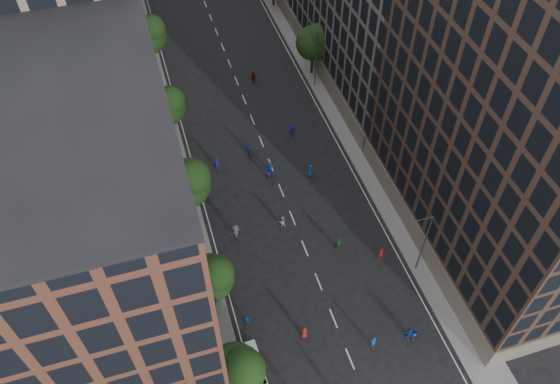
{
  "coord_description": "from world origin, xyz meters",
  "views": [
    {
      "loc": [
        -12.92,
        -14.77,
        49.98
      ],
      "look_at": [
        -0.73,
        25.12,
        2.0
      ],
      "focal_mm": 35.0,
      "sensor_mm": 36.0,
      "label": 1
    }
  ],
  "objects_px": {
    "streetlamp_near": "(423,241)",
    "cargo_van": "(252,367)",
    "skater_2": "(413,333)",
    "skater_1": "(373,342)",
    "streetlamp_far": "(315,56)"
  },
  "relations": [
    {
      "from": "skater_2",
      "to": "cargo_van",
      "type": "bearing_deg",
      "value": -9.13
    },
    {
      "from": "streetlamp_far",
      "to": "cargo_van",
      "type": "relative_size",
      "value": 2.1
    },
    {
      "from": "cargo_van",
      "to": "skater_2",
      "type": "distance_m",
      "value": 16.03
    },
    {
      "from": "streetlamp_near",
      "to": "cargo_van",
      "type": "distance_m",
      "value": 20.94
    },
    {
      "from": "cargo_van",
      "to": "skater_2",
      "type": "xyz_separation_m",
      "value": [
        15.98,
        -1.21,
        -0.37
      ]
    },
    {
      "from": "streetlamp_near",
      "to": "streetlamp_far",
      "type": "bearing_deg",
      "value": 90.0
    },
    {
      "from": "streetlamp_near",
      "to": "streetlamp_far",
      "type": "distance_m",
      "value": 33.0
    },
    {
      "from": "skater_2",
      "to": "streetlamp_near",
      "type": "bearing_deg",
      "value": -121.99
    },
    {
      "from": "skater_1",
      "to": "skater_2",
      "type": "relative_size",
      "value": 1.05
    },
    {
      "from": "streetlamp_near",
      "to": "skater_2",
      "type": "relative_size",
      "value": 5.51
    },
    {
      "from": "cargo_van",
      "to": "skater_1",
      "type": "xyz_separation_m",
      "value": [
        11.83,
        -0.93,
        -0.32
      ]
    },
    {
      "from": "streetlamp_far",
      "to": "skater_1",
      "type": "relative_size",
      "value": 5.24
    },
    {
      "from": "skater_1",
      "to": "skater_2",
      "type": "distance_m",
      "value": 4.15
    },
    {
      "from": "cargo_van",
      "to": "skater_2",
      "type": "relative_size",
      "value": 2.63
    },
    {
      "from": "skater_2",
      "to": "skater_1",
      "type": "bearing_deg",
      "value": -8.66
    }
  ]
}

